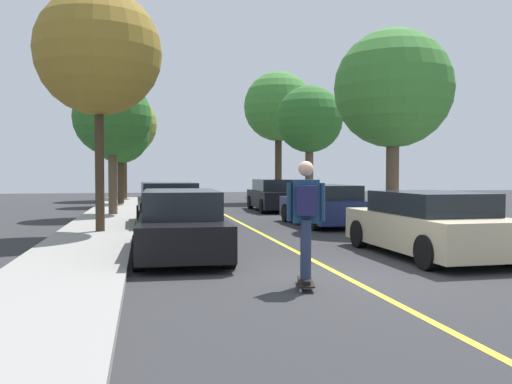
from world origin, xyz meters
TOP-DOWN VIEW (x-y plane):
  - ground at (0.00, 0.00)m, footprint 80.00×80.00m
  - sidewalk_left at (-4.62, 0.00)m, footprint 2.07×56.00m
  - center_line at (0.00, 4.00)m, footprint 0.12×39.20m
  - parked_car_left_nearest at (-2.53, 2.88)m, footprint 1.95×4.64m
  - parked_car_left_near at (-2.54, 8.95)m, footprint 2.05×4.16m
  - parked_car_right_nearest at (2.54, 1.76)m, footprint 2.03×4.43m
  - parked_car_right_near at (2.54, 8.49)m, footprint 1.95×4.44m
  - parked_car_right_far at (2.53, 15.49)m, footprint 1.94×4.59m
  - street_tree_left_nearest at (-4.49, 6.88)m, footprint 3.44×3.44m
  - street_tree_left_near at (-4.49, 13.19)m, footprint 3.04×3.04m
  - street_tree_left_far at (-4.49, 20.46)m, footprint 2.97×2.97m
  - street_tree_left_farthest at (-4.49, 26.66)m, footprint 4.06×4.06m
  - street_tree_right_nearest at (4.49, 7.44)m, footprint 3.76×3.76m
  - street_tree_right_near at (4.49, 16.28)m, footprint 3.20×3.20m
  - street_tree_right_far at (4.49, 22.35)m, footprint 4.08×4.08m
  - fire_hydrant at (4.04, 6.90)m, footprint 0.20×0.20m
  - skateboard at (-0.90, -0.70)m, footprint 0.41×0.87m
  - skateboarder at (-0.90, -0.73)m, footprint 0.59×0.70m

SIDE VIEW (x-z plane):
  - ground at x=0.00m, z-range 0.00..0.00m
  - center_line at x=0.00m, z-range 0.00..0.01m
  - sidewalk_left at x=-4.62m, z-range 0.00..0.14m
  - skateboard at x=-0.90m, z-range 0.04..0.14m
  - fire_hydrant at x=4.04m, z-range 0.14..0.84m
  - parked_car_right_nearest at x=2.54m, z-range -0.01..1.34m
  - parked_car_right_near at x=2.54m, z-range 0.00..1.35m
  - parked_car_left_nearest at x=-2.53m, z-range -0.01..1.36m
  - parked_car_right_far at x=2.53m, z-range -0.01..1.44m
  - parked_car_left_near at x=-2.54m, z-range 0.00..1.44m
  - skateboarder at x=-0.90m, z-range 0.23..2.05m
  - street_tree_left_far at x=-4.49m, z-range 1.17..6.25m
  - street_tree_left_near at x=-4.49m, z-range 1.25..6.56m
  - street_tree_right_near at x=4.49m, z-range 1.39..7.18m
  - street_tree_right_nearest at x=4.49m, z-range 1.32..7.49m
  - street_tree_left_farthest at x=-4.49m, z-range 1.45..8.17m
  - street_tree_left_nearest at x=-4.49m, z-range 1.72..8.34m
  - street_tree_right_far at x=4.49m, z-range 1.85..9.40m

